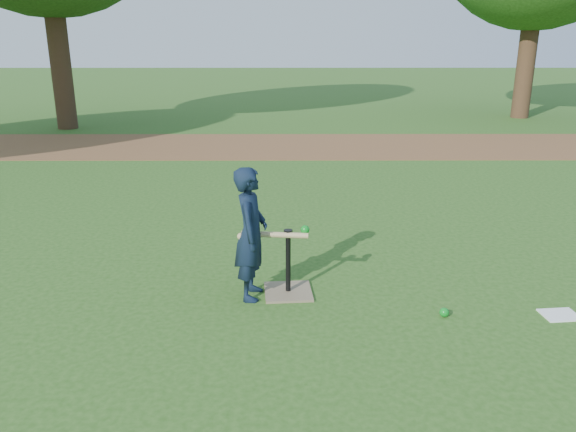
{
  "coord_description": "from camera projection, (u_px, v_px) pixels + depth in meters",
  "views": [
    {
      "loc": [
        -0.36,
        -4.54,
        2.26
      ],
      "look_at": [
        -0.34,
        0.48,
        0.65
      ],
      "focal_mm": 35.0,
      "sensor_mm": 36.0,
      "label": 1
    }
  ],
  "objects": [
    {
      "name": "clipboard",
      "position": [
        560.0,
        315.0,
        4.76
      ],
      "size": [
        0.32,
        0.26,
        0.01
      ],
      "primitive_type": "cube",
      "rotation": [
        0.0,
        0.0,
        0.1
      ],
      "color": "white",
      "rests_on": "ground"
    },
    {
      "name": "batting_tee",
      "position": [
        288.0,
        282.0,
        5.15
      ],
      "size": [
        0.46,
        0.46,
        0.61
      ],
      "color": "#826F53",
      "rests_on": "ground"
    },
    {
      "name": "dirt_strip",
      "position": [
        303.0,
        146.0,
        12.16
      ],
      "size": [
        24.0,
        3.0,
        0.01
      ],
      "primitive_type": "cube",
      "color": "brown",
      "rests_on": "ground"
    },
    {
      "name": "child",
      "position": [
        251.0,
        234.0,
        4.94
      ],
      "size": [
        0.32,
        0.46,
        1.2
      ],
      "primitive_type": "imported",
      "rotation": [
        0.0,
        0.0,
        1.49
      ],
      "color": "black",
      "rests_on": "ground"
    },
    {
      "name": "wiffle_ball_ground",
      "position": [
        444.0,
        312.0,
        4.73
      ],
      "size": [
        0.08,
        0.08,
        0.08
      ],
      "primitive_type": "sphere",
      "color": "#0C851D",
      "rests_on": "ground"
    },
    {
      "name": "ground",
      "position": [
        327.0,
        301.0,
        5.02
      ],
      "size": [
        80.0,
        80.0,
        0.0
      ],
      "primitive_type": "plane",
      "color": "#285116",
      "rests_on": "ground"
    },
    {
      "name": "swing_action",
      "position": [
        277.0,
        234.0,
        4.99
      ],
      "size": [
        0.64,
        0.13,
        0.12
      ],
      "color": "tan",
      "rests_on": "ground"
    }
  ]
}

